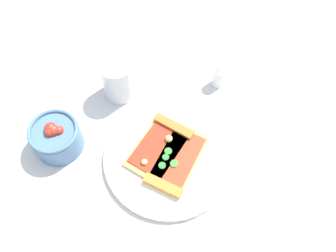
# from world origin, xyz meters

# --- Properties ---
(ground_plane) EXTENTS (2.40, 2.40, 0.00)m
(ground_plane) POSITION_xyz_m (0.00, 0.00, 0.00)
(ground_plane) COLOR silver
(ground_plane) RESTS_ON ground
(plate) EXTENTS (0.28, 0.28, 0.01)m
(plate) POSITION_xyz_m (-0.03, -0.01, 0.01)
(plate) COLOR white
(plate) RESTS_ON ground_plane
(pizza_slice_near) EXTENTS (0.16, 0.12, 0.02)m
(pizza_slice_near) POSITION_xyz_m (-0.04, -0.03, 0.02)
(pizza_slice_near) COLOR #E5B256
(pizza_slice_near) RESTS_ON plate
(pizza_slice_far) EXTENTS (0.17, 0.12, 0.02)m
(pizza_slice_far) POSITION_xyz_m (-0.03, 0.01, 0.02)
(pizza_slice_far) COLOR #E5B256
(pizza_slice_far) RESTS_ON plate
(salad_bowl) EXTENTS (0.11, 0.11, 0.08)m
(salad_bowl) POSITION_xyz_m (0.11, -0.21, 0.04)
(salad_bowl) COLOR #4C7299
(salad_bowl) RESTS_ON ground_plane
(soda_glass) EXTENTS (0.08, 0.08, 0.10)m
(soda_glass) POSITION_xyz_m (-0.08, -0.21, 0.05)
(soda_glass) COLOR silver
(soda_glass) RESTS_ON ground_plane
(paper_napkin) EXTENTS (0.17, 0.17, 0.00)m
(paper_napkin) POSITION_xyz_m (-0.12, 0.22, 0.00)
(paper_napkin) COLOR white
(paper_napkin) RESTS_ON ground_plane
(pepper_shaker) EXTENTS (0.03, 0.03, 0.06)m
(pepper_shaker) POSITION_xyz_m (-0.26, -0.06, 0.03)
(pepper_shaker) COLOR silver
(pepper_shaker) RESTS_ON ground_plane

